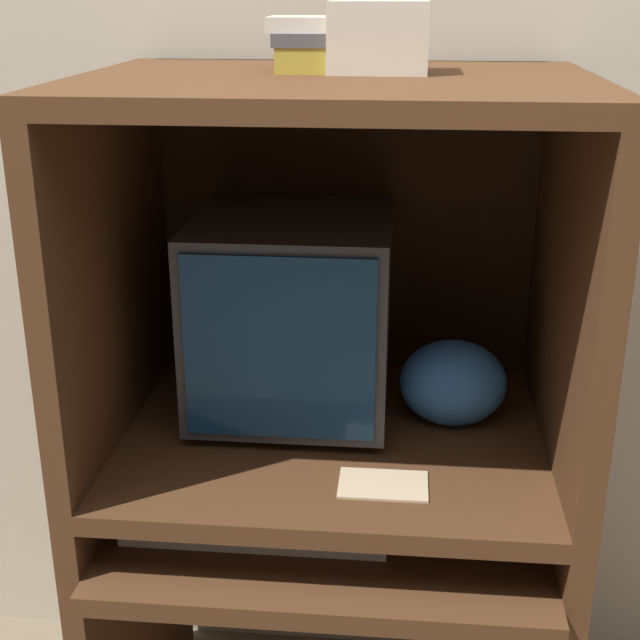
% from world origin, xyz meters
% --- Properties ---
extents(wall_back, '(6.00, 0.06, 2.60)m').
position_xyz_m(wall_back, '(0.00, 0.73, 1.30)').
color(wall_back, beige).
rests_on(wall_back, ground_plane).
extents(desk_base, '(0.86, 0.72, 0.68)m').
position_xyz_m(desk_base, '(0.00, 0.30, 0.42)').
color(desk_base, '#4C2D19').
rests_on(desk_base, ground_plane).
extents(desk_monitor_shelf, '(0.86, 0.67, 0.12)m').
position_xyz_m(desk_monitor_shelf, '(0.00, 0.34, 0.77)').
color(desk_monitor_shelf, '#4C2D19').
rests_on(desk_monitor_shelf, desk_base).
extents(hutch_upper, '(0.86, 0.67, 0.65)m').
position_xyz_m(hutch_upper, '(0.00, 0.37, 1.22)').
color(hutch_upper, '#4C2D19').
rests_on(hutch_upper, desk_monitor_shelf).
extents(crt_monitor, '(0.37, 0.39, 0.39)m').
position_xyz_m(crt_monitor, '(-0.09, 0.42, 1.00)').
color(crt_monitor, '#333338').
rests_on(crt_monitor, desk_monitor_shelf).
extents(keyboard, '(0.47, 0.14, 0.03)m').
position_xyz_m(keyboard, '(-0.12, 0.17, 0.69)').
color(keyboard, beige).
rests_on(keyboard, desk_base).
extents(mouse, '(0.07, 0.05, 0.03)m').
position_xyz_m(mouse, '(0.18, 0.18, 0.69)').
color(mouse, '#B7B7B7').
rests_on(mouse, desk_base).
extents(snack_bag, '(0.20, 0.15, 0.17)m').
position_xyz_m(snack_bag, '(0.22, 0.39, 0.88)').
color(snack_bag, '#336BB7').
rests_on(snack_bag, desk_monitor_shelf).
extents(book_stack, '(0.17, 0.13, 0.09)m').
position_xyz_m(book_stack, '(-0.03, 0.40, 1.50)').
color(book_stack, gold).
rests_on(book_stack, hutch_upper).
extents(paper_card, '(0.15, 0.10, 0.00)m').
position_xyz_m(paper_card, '(0.10, 0.14, 0.80)').
color(paper_card, '#CCB28C').
rests_on(paper_card, desk_monitor_shelf).
extents(storage_box, '(0.16, 0.14, 0.12)m').
position_xyz_m(storage_box, '(0.07, 0.39, 1.51)').
color(storage_box, beige).
rests_on(storage_box, hutch_upper).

